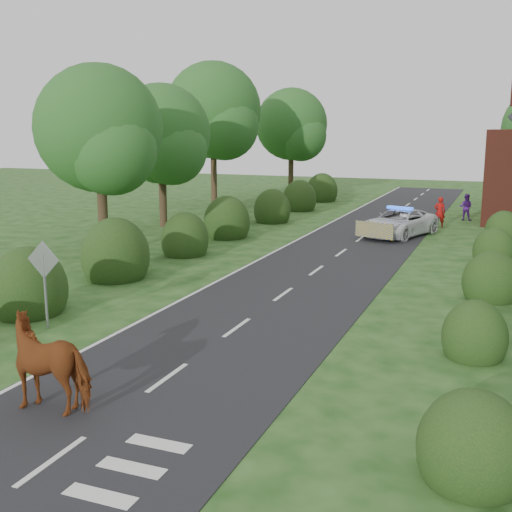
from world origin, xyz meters
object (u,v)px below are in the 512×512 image
at_px(pedestrian_purple, 466,207).
at_px(pedestrian_red, 440,212).
at_px(cow, 54,368).
at_px(police_van, 399,223).
at_px(road_sign, 44,272).

bearing_deg(pedestrian_purple, pedestrian_red, 77.98).
bearing_deg(cow, pedestrian_red, 162.45).
relative_size(cow, pedestrian_red, 1.31).
xyz_separation_m(police_van, pedestrian_red, (1.63, 4.06, 0.16)).
bearing_deg(cow, police_van, 164.66).
bearing_deg(road_sign, pedestrian_purple, 70.68).
distance_m(road_sign, police_van, 20.74).
xyz_separation_m(cow, pedestrian_red, (4.73, 27.77, 0.06)).
relative_size(road_sign, pedestrian_red, 1.46).
relative_size(road_sign, cow, 1.11).
height_order(cow, pedestrian_red, pedestrian_red).
distance_m(road_sign, pedestrian_purple, 28.75).
bearing_deg(police_van, pedestrian_purple, 88.05).
height_order(road_sign, cow, road_sign).
distance_m(cow, pedestrian_purple, 31.77).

